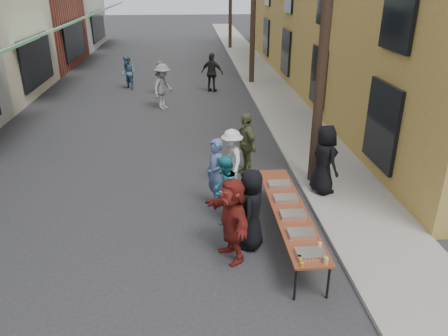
{
  "coord_description": "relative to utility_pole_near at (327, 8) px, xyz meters",
  "views": [
    {
      "loc": [
        1.04,
        -7.53,
        5.18
      ],
      "look_at": [
        1.75,
        1.23,
        1.3
      ],
      "focal_mm": 35.0,
      "sensor_mm": 36.0,
      "label": 1
    }
  ],
  "objects": [
    {
      "name": "ground",
      "position": [
        -4.3,
        -3.0,
        -4.5
      ],
      "size": [
        120.0,
        120.0,
        0.0
      ],
      "primitive_type": "plane",
      "color": "#28282B",
      "rests_on": "ground"
    },
    {
      "name": "sidewalk",
      "position": [
        0.7,
        12.0,
        -4.45
      ],
      "size": [
        2.2,
        60.0,
        0.1
      ],
      "primitive_type": "cube",
      "color": "gray",
      "rests_on": "ground"
    },
    {
      "name": "utility_pole_near",
      "position": [
        0.0,
        0.0,
        0.0
      ],
      "size": [
        0.26,
        0.26,
        9.0
      ],
      "primitive_type": "cylinder",
      "color": "#2D2116",
      "rests_on": "ground"
    },
    {
      "name": "serving_table",
      "position": [
        -1.26,
        -2.74,
        -3.79
      ],
      "size": [
        0.7,
        4.0,
        0.75
      ],
      "color": "brown",
      "rests_on": "ground"
    },
    {
      "name": "catering_tray_sausage",
      "position": [
        -1.26,
        -4.39,
        -3.71
      ],
      "size": [
        0.5,
        0.33,
        0.08
      ],
      "primitive_type": "cube",
      "color": "maroon",
      "rests_on": "serving_table"
    },
    {
      "name": "catering_tray_foil_b",
      "position": [
        -1.26,
        -3.74,
        -3.71
      ],
      "size": [
        0.5,
        0.33,
        0.08
      ],
      "primitive_type": "cube",
      "color": "#B2B2B7",
      "rests_on": "serving_table"
    },
    {
      "name": "catering_tray_buns",
      "position": [
        -1.26,
        -3.04,
        -3.71
      ],
      "size": [
        0.5,
        0.33,
        0.08
      ],
      "primitive_type": "cube",
      "color": "tan",
      "rests_on": "serving_table"
    },
    {
      "name": "catering_tray_foil_d",
      "position": [
        -1.26,
        -2.34,
        -3.71
      ],
      "size": [
        0.5,
        0.33,
        0.08
      ],
      "primitive_type": "cube",
      "color": "#B2B2B7",
      "rests_on": "serving_table"
    },
    {
      "name": "catering_tray_buns_end",
      "position": [
        -1.26,
        -1.64,
        -3.71
      ],
      "size": [
        0.5,
        0.33,
        0.08
      ],
      "primitive_type": "cube",
      "color": "tan",
      "rests_on": "serving_table"
    },
    {
      "name": "condiment_jar_a",
      "position": [
        -1.48,
        -4.69,
        -3.71
      ],
      "size": [
        0.07,
        0.07,
        0.08
      ],
      "primitive_type": "cylinder",
      "color": "#A57F26",
      "rests_on": "serving_table"
    },
    {
      "name": "condiment_jar_b",
      "position": [
        -1.48,
        -4.59,
        -3.71
      ],
      "size": [
        0.07,
        0.07,
        0.08
      ],
      "primitive_type": "cylinder",
      "color": "#A57F26",
      "rests_on": "serving_table"
    },
    {
      "name": "condiment_jar_c",
      "position": [
        -1.48,
        -4.49,
        -3.71
      ],
      "size": [
        0.07,
        0.07,
        0.08
      ],
      "primitive_type": "cylinder",
      "color": "#A57F26",
      "rests_on": "serving_table"
    },
    {
      "name": "cup_stack",
      "position": [
        -1.06,
        -4.64,
        -3.69
      ],
      "size": [
        0.08,
        0.08,
        0.12
      ],
      "primitive_type": "cylinder",
      "color": "tan",
      "rests_on": "serving_table"
    },
    {
      "name": "guest_front_a",
      "position": [
        -2.1,
        -2.89,
        -3.64
      ],
      "size": [
        0.76,
        0.96,
        1.73
      ],
      "primitive_type": "imported",
      "rotation": [
        0.0,
        0.0,
        -1.85
      ],
      "color": "black",
      "rests_on": "ground"
    },
    {
      "name": "guest_front_b",
      "position": [
        -2.7,
        -1.09,
        -3.64
      ],
      "size": [
        0.63,
        0.74,
        1.73
      ],
      "primitive_type": "imported",
      "rotation": [
        0.0,
        0.0,
        -1.15
      ],
      "color": "#4B6392",
      "rests_on": "ground"
    },
    {
      "name": "guest_front_c",
      "position": [
        -2.55,
        -1.84,
        -3.7
      ],
      "size": [
        0.87,
        0.96,
        1.6
      ],
      "primitive_type": "imported",
      "rotation": [
        0.0,
        0.0,
        -2.0
      ],
      "color": "teal",
      "rests_on": "ground"
    },
    {
      "name": "guest_front_d",
      "position": [
        -2.2,
        -0.06,
        -3.7
      ],
      "size": [
        0.72,
        1.1,
        1.6
      ],
      "primitive_type": "imported",
      "rotation": [
        0.0,
        0.0,
        -1.44
      ],
      "color": "white",
      "rests_on": "ground"
    },
    {
      "name": "guest_front_e",
      "position": [
        -1.73,
        0.81,
        -3.62
      ],
      "size": [
        0.74,
        1.12,
        1.76
      ],
      "primitive_type": "imported",
      "rotation": [
        0.0,
        0.0,
        -1.24
      ],
      "color": "#60643A",
      "rests_on": "ground"
    },
    {
      "name": "guest_queue_back",
      "position": [
        -2.52,
        -3.26,
        -3.63
      ],
      "size": [
        1.03,
        1.68,
        1.73
      ],
      "primitive_type": "imported",
      "rotation": [
        0.0,
        0.0,
        -1.22
      ],
      "color": "maroon",
      "rests_on": "ground"
    },
    {
      "name": "server",
      "position": [
        0.05,
        -0.74,
        -3.51
      ],
      "size": [
        0.82,
        1.01,
        1.78
      ],
      "primitive_type": "imported",
      "rotation": [
        0.0,
        0.0,
        1.9
      ],
      "color": "black",
      "rests_on": "sidewalk"
    },
    {
      "name": "passerby_left",
      "position": [
        -4.36,
        7.62,
        -3.56
      ],
      "size": [
        1.2,
        1.41,
        1.89
      ],
      "primitive_type": "imported",
      "rotation": [
        0.0,
        0.0,
        1.06
      ],
      "color": "gray",
      "rests_on": "ground"
    },
    {
      "name": "passerby_mid",
      "position": [
        -2.14,
        10.4,
        -3.57
      ],
      "size": [
        1.17,
        0.86,
        1.85
      ],
      "primitive_type": "imported",
      "rotation": [
        0.0,
        0.0,
        2.71
      ],
      "color": "black",
      "rests_on": "ground"
    },
    {
      "name": "passerby_right",
      "position": [
        -4.64,
        10.16,
        -3.71
      ],
      "size": [
        0.63,
        0.69,
        1.57
      ],
      "primitive_type": "imported",
      "rotation": [
        0.0,
        0.0,
        4.13
      ],
      "color": "#505E36",
      "rests_on": "ground"
    },
    {
      "name": "passerby_far",
      "position": [
        -6.23,
        11.22,
        -3.68
      ],
      "size": [
        1.0,
        1.0,
        1.64
      ],
      "primitive_type": "imported",
      "rotation": [
        0.0,
        0.0,
        5.52
      ],
      "color": "#446884",
      "rests_on": "ground"
    }
  ]
}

